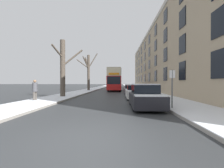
{
  "coord_description": "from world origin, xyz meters",
  "views": [
    {
      "loc": [
        0.97,
        -4.05,
        1.6
      ],
      "look_at": [
        -0.23,
        20.98,
        1.38
      ],
      "focal_mm": 24.0,
      "sensor_mm": 36.0,
      "label": 1
    }
  ],
  "objects_px": {
    "bare_tree_left_0": "(63,67)",
    "pedestrian_left_sidewalk": "(35,90)",
    "parked_car_2": "(131,90)",
    "bare_tree_left_1": "(88,71)",
    "double_decker_bus": "(115,79)",
    "parked_car_1": "(136,92)",
    "parked_car_0": "(145,97)",
    "street_sign_post": "(172,87)"
  },
  "relations": [
    {
      "from": "bare_tree_left_0",
      "to": "bare_tree_left_1",
      "type": "relative_size",
      "value": 0.83
    },
    {
      "from": "pedestrian_left_sidewalk",
      "to": "bare_tree_left_0",
      "type": "bearing_deg",
      "value": -2.1
    },
    {
      "from": "bare_tree_left_1",
      "to": "parked_car_0",
      "type": "height_order",
      "value": "bare_tree_left_1"
    },
    {
      "from": "parked_car_2",
      "to": "pedestrian_left_sidewalk",
      "type": "relative_size",
      "value": 2.21
    },
    {
      "from": "parked_car_1",
      "to": "parked_car_2",
      "type": "height_order",
      "value": "parked_car_1"
    },
    {
      "from": "bare_tree_left_0",
      "to": "double_decker_bus",
      "type": "relative_size",
      "value": 0.57
    },
    {
      "from": "bare_tree_left_0",
      "to": "pedestrian_left_sidewalk",
      "type": "relative_size",
      "value": 3.34
    },
    {
      "from": "pedestrian_left_sidewalk",
      "to": "double_decker_bus",
      "type": "bearing_deg",
      "value": -5.06
    },
    {
      "from": "parked_car_0",
      "to": "parked_car_1",
      "type": "xyz_separation_m",
      "value": [
        -0.0,
        5.31,
        -0.04
      ]
    },
    {
      "from": "bare_tree_left_0",
      "to": "pedestrian_left_sidewalk",
      "type": "height_order",
      "value": "bare_tree_left_0"
    },
    {
      "from": "bare_tree_left_0",
      "to": "street_sign_post",
      "type": "bearing_deg",
      "value": -37.97
    },
    {
      "from": "double_decker_bus",
      "to": "pedestrian_left_sidewalk",
      "type": "bearing_deg",
      "value": -108.46
    },
    {
      "from": "bare_tree_left_1",
      "to": "parked_car_2",
      "type": "relative_size",
      "value": 1.82
    },
    {
      "from": "double_decker_bus",
      "to": "parked_car_1",
      "type": "xyz_separation_m",
      "value": [
        2.54,
        -15.46,
        -1.75
      ]
    },
    {
      "from": "bare_tree_left_1",
      "to": "double_decker_bus",
      "type": "height_order",
      "value": "bare_tree_left_1"
    },
    {
      "from": "double_decker_bus",
      "to": "parked_car_1",
      "type": "relative_size",
      "value": 2.56
    },
    {
      "from": "parked_car_1",
      "to": "pedestrian_left_sidewalk",
      "type": "bearing_deg",
      "value": -161.79
    },
    {
      "from": "parked_car_0",
      "to": "street_sign_post",
      "type": "bearing_deg",
      "value": -34.39
    },
    {
      "from": "parked_car_1",
      "to": "street_sign_post",
      "type": "relative_size",
      "value": 1.8
    },
    {
      "from": "double_decker_bus",
      "to": "parked_car_0",
      "type": "relative_size",
      "value": 2.62
    },
    {
      "from": "bare_tree_left_0",
      "to": "pedestrian_left_sidewalk",
      "type": "xyz_separation_m",
      "value": [
        -1.01,
        -3.63,
        -2.25
      ]
    },
    {
      "from": "parked_car_1",
      "to": "pedestrian_left_sidewalk",
      "type": "distance_m",
      "value": 9.11
    },
    {
      "from": "pedestrian_left_sidewalk",
      "to": "bare_tree_left_1",
      "type": "bearing_deg",
      "value": 10.2
    },
    {
      "from": "parked_car_0",
      "to": "parked_car_2",
      "type": "bearing_deg",
      "value": 90.0
    },
    {
      "from": "parked_car_2",
      "to": "bare_tree_left_1",
      "type": "bearing_deg",
      "value": 134.6
    },
    {
      "from": "double_decker_bus",
      "to": "pedestrian_left_sidewalk",
      "type": "distance_m",
      "value": 19.35
    },
    {
      "from": "double_decker_bus",
      "to": "parked_car_2",
      "type": "bearing_deg",
      "value": -74.51
    },
    {
      "from": "bare_tree_left_1",
      "to": "pedestrian_left_sidewalk",
      "type": "xyz_separation_m",
      "value": [
        -0.95,
        -16.97,
        -2.91
      ]
    },
    {
      "from": "double_decker_bus",
      "to": "street_sign_post",
      "type": "distance_m",
      "value": 22.1
    },
    {
      "from": "parked_car_1",
      "to": "pedestrian_left_sidewalk",
      "type": "xyz_separation_m",
      "value": [
        -8.65,
        -2.84,
        0.35
      ]
    },
    {
      "from": "parked_car_2",
      "to": "pedestrian_left_sidewalk",
      "type": "bearing_deg",
      "value": -133.35
    },
    {
      "from": "street_sign_post",
      "to": "bare_tree_left_1",
      "type": "bearing_deg",
      "value": 114.02
    },
    {
      "from": "parked_car_1",
      "to": "double_decker_bus",
      "type": "bearing_deg",
      "value": 99.31
    },
    {
      "from": "parked_car_0",
      "to": "street_sign_post",
      "type": "relative_size",
      "value": 1.76
    },
    {
      "from": "bare_tree_left_0",
      "to": "bare_tree_left_1",
      "type": "height_order",
      "value": "bare_tree_left_1"
    },
    {
      "from": "bare_tree_left_1",
      "to": "parked_car_0",
      "type": "xyz_separation_m",
      "value": [
        7.7,
        -19.43,
        -3.22
      ]
    },
    {
      "from": "double_decker_bus",
      "to": "parked_car_0",
      "type": "height_order",
      "value": "double_decker_bus"
    },
    {
      "from": "pedestrian_left_sidewalk",
      "to": "street_sign_post",
      "type": "xyz_separation_m",
      "value": [
        10.03,
        -3.41,
        0.34
      ]
    },
    {
      "from": "parked_car_1",
      "to": "pedestrian_left_sidewalk",
      "type": "relative_size",
      "value": 2.28
    },
    {
      "from": "bare_tree_left_1",
      "to": "street_sign_post",
      "type": "xyz_separation_m",
      "value": [
        9.08,
        -20.38,
        -2.57
      ]
    },
    {
      "from": "bare_tree_left_1",
      "to": "street_sign_post",
      "type": "distance_m",
      "value": 22.46
    },
    {
      "from": "parked_car_0",
      "to": "parked_car_2",
      "type": "relative_size",
      "value": 1.01
    }
  ]
}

